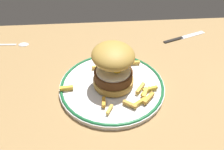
{
  "coord_description": "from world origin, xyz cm",
  "views": [
    {
      "loc": [
        -7.25,
        -40.87,
        42.62
      ],
      "look_at": [
        -3.65,
        4.15,
        4.6
      ],
      "focal_mm": 36.27,
      "sensor_mm": 36.0,
      "label": 1
    }
  ],
  "objects": [
    {
      "name": "fries_pile",
      "position": [
        -0.8,
        4.97,
        2.25
      ],
      "size": [
        25.62,
        24.81,
        2.72
      ],
      "color": "gold",
      "rests_on": "dinner_plate"
    },
    {
      "name": "knife",
      "position": [
        23.55,
        28.35,
        0.26
      ],
      "size": [
        17.34,
        7.84,
        0.7
      ],
      "color": "black",
      "rests_on": "ground_plane"
    },
    {
      "name": "dinner_plate",
      "position": [
        -3.65,
        4.15,
        0.84
      ],
      "size": [
        28.42,
        28.42,
        1.6
      ],
      "color": "silver",
      "rests_on": "ground_plane"
    },
    {
      "name": "ground_plane",
      "position": [
        0.0,
        0.0,
        -2.0
      ],
      "size": [
        125.96,
        86.29,
        4.0
      ],
      "primitive_type": "cube",
      "color": "#997648"
    },
    {
      "name": "burger",
      "position": [
        -3.26,
        4.61,
        7.27
      ],
      "size": [
        14.51,
        14.73,
        11.54
      ],
      "color": "#B28336",
      "rests_on": "dinner_plate"
    },
    {
      "name": "spoon",
      "position": [
        -34.15,
        28.55,
        0.36
      ],
      "size": [
        13.39,
        2.84,
        0.9
      ],
      "color": "silver",
      "rests_on": "ground_plane"
    }
  ]
}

